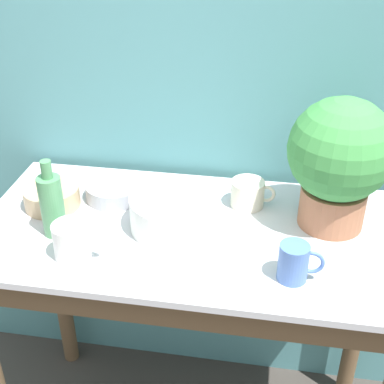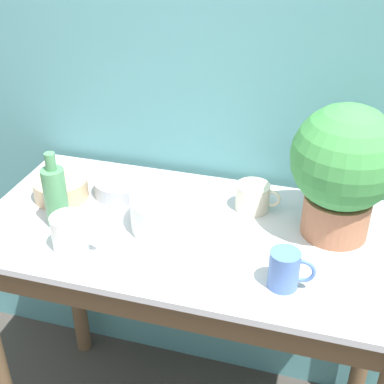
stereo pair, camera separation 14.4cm
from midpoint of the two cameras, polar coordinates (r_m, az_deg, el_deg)
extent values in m
cube|color=teal|center=(1.68, -0.44, 11.53)|extent=(6.00, 0.05, 2.40)
cylinder|color=brown|center=(2.14, -15.94, -8.65)|extent=(0.06, 0.06, 0.88)
cylinder|color=brown|center=(1.99, 15.52, -12.07)|extent=(0.06, 0.06, 0.88)
cube|color=brown|center=(1.36, -4.93, -12.54)|extent=(1.12, 0.02, 0.10)
cube|color=silver|center=(1.51, -2.73, -4.31)|extent=(1.22, 0.61, 0.02)
cylinder|color=#A36647|center=(1.53, 12.11, -1.57)|extent=(0.18, 0.18, 0.11)
sphere|color=#3D8C42|center=(1.44, 12.87, 4.36)|extent=(0.28, 0.28, 0.28)
cylinder|color=silver|center=(1.49, -4.62, -2.21)|extent=(0.25, 0.25, 0.10)
cylinder|color=#4C8C59|center=(1.51, -17.37, -1.54)|extent=(0.06, 0.06, 0.18)
cylinder|color=#4C8C59|center=(1.45, -18.05, 2.21)|extent=(0.03, 0.03, 0.05)
cylinder|color=#4C70B7|center=(1.31, 7.67, -7.56)|extent=(0.07, 0.07, 0.10)
torus|color=#4C70B7|center=(1.31, 9.54, -7.54)|extent=(0.07, 0.01, 0.07)
cylinder|color=beige|center=(1.59, 3.37, -0.23)|extent=(0.10, 0.10, 0.08)
torus|color=beige|center=(1.58, 5.35, -0.27)|extent=(0.06, 0.01, 0.06)
cylinder|color=white|center=(1.43, -15.56, -5.12)|extent=(0.10, 0.10, 0.10)
torus|color=white|center=(1.40, -13.61, -5.21)|extent=(0.06, 0.01, 0.06)
cylinder|color=#A8A8B2|center=(1.66, -10.75, 0.09)|extent=(0.17, 0.17, 0.05)
cylinder|color=tan|center=(1.66, -17.14, -0.56)|extent=(0.16, 0.16, 0.06)
camera|label=1|loc=(0.07, -92.86, -1.72)|focal=50.00mm
camera|label=2|loc=(0.07, 87.14, 1.72)|focal=50.00mm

